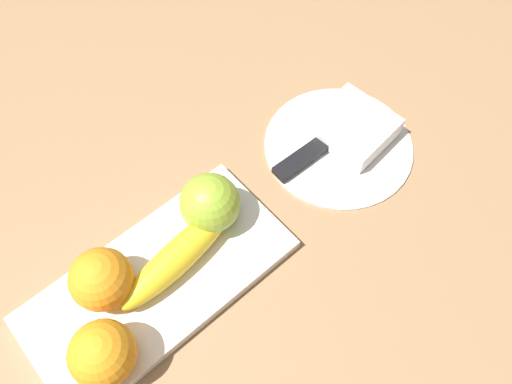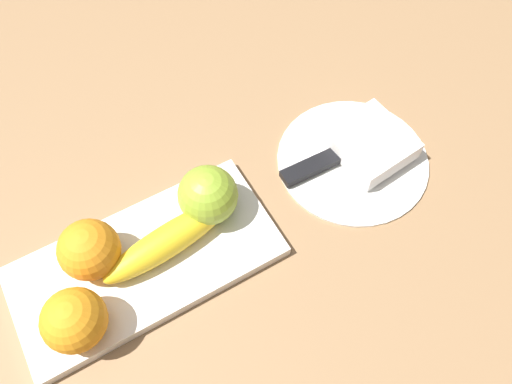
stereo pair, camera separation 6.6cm
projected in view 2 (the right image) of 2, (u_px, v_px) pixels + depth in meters
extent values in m
plane|color=#8F6B48|center=(169.00, 281.00, 0.64)|extent=(2.40, 2.40, 0.00)
cube|color=white|center=(146.00, 262.00, 0.65)|extent=(0.33, 0.16, 0.02)
sphere|color=#8CAF2F|center=(208.00, 195.00, 0.64)|extent=(0.08, 0.08, 0.08)
ellipsoid|color=yellow|center=(169.00, 240.00, 0.63)|extent=(0.19, 0.06, 0.04)
sphere|color=orange|center=(89.00, 250.00, 0.61)|extent=(0.07, 0.07, 0.07)
sphere|color=orange|center=(74.00, 320.00, 0.56)|extent=(0.07, 0.07, 0.07)
cylinder|color=white|center=(353.00, 159.00, 0.73)|extent=(0.22, 0.22, 0.01)
cube|color=white|center=(371.00, 144.00, 0.72)|extent=(0.11, 0.11, 0.03)
cube|color=silver|center=(346.00, 152.00, 0.73)|extent=(0.15, 0.02, 0.00)
cube|color=black|center=(311.00, 167.00, 0.72)|extent=(0.09, 0.03, 0.01)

